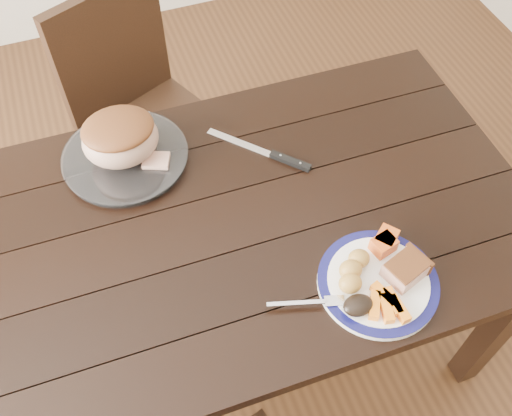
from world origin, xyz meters
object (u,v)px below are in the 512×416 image
object	(u,v)px
dining_table	(225,242)
carving_knife	(277,156)
roast_joint	(121,139)
fork	(312,302)
pork_slice	(406,270)
chair_far	(140,106)
serving_platter	(126,158)
dinner_plate	(378,283)

from	to	relation	value
dining_table	carving_knife	world-z (taller)	carving_knife
roast_joint	fork	bearing A→B (deg)	-62.66
dining_table	roast_joint	distance (m)	0.39
fork	pork_slice	bearing A→B (deg)	14.82
pork_slice	fork	size ratio (longest dim) A/B	0.53
roast_joint	carving_knife	distance (m)	0.43
dining_table	fork	xyz separation A→B (m)	(0.11, -0.29, 0.11)
chair_far	carving_knife	world-z (taller)	chair_far
pork_slice	carving_knife	world-z (taller)	pork_slice
dining_table	serving_platter	size ratio (longest dim) A/B	4.81
chair_far	serving_platter	xyz separation A→B (m)	(-0.10, -0.44, 0.23)
roast_joint	carving_knife	xyz separation A→B (m)	(0.40, -0.14, -0.08)
serving_platter	fork	distance (m)	0.66
chair_far	roast_joint	size ratio (longest dim) A/B	4.57
carving_knife	fork	bearing A→B (deg)	-53.96
chair_far	fork	distance (m)	1.07
dining_table	pork_slice	size ratio (longest dim) A/B	17.36
dining_table	dinner_plate	xyz separation A→B (m)	(0.28, -0.29, 0.10)
fork	dining_table	bearing A→B (deg)	128.00
chair_far	fork	bearing A→B (deg)	76.57
roast_joint	carving_knife	bearing A→B (deg)	-19.15
chair_far	fork	xyz separation A→B (m)	(0.20, -1.02, 0.25)
dining_table	carving_knife	xyz separation A→B (m)	(0.21, 0.16, 0.10)
chair_far	pork_slice	distance (m)	1.15
dinner_plate	fork	bearing A→B (deg)	179.37
dining_table	roast_joint	world-z (taller)	roast_joint
fork	carving_knife	world-z (taller)	fork
fork	roast_joint	world-z (taller)	roast_joint
dinner_plate	serving_platter	world-z (taller)	serving_platter
fork	carving_knife	size ratio (longest dim) A/B	0.70
dinner_plate	fork	world-z (taller)	fork
carving_knife	roast_joint	bearing A→B (deg)	-151.45
dining_table	fork	distance (m)	0.33
serving_platter	pork_slice	bearing A→B (deg)	-47.88
serving_platter	pork_slice	xyz separation A→B (m)	(0.54, -0.59, 0.03)
chair_far	dinner_plate	size ratio (longest dim) A/B	3.26
roast_joint	carving_knife	size ratio (longest dim) A/B	0.81
pork_slice	fork	xyz separation A→B (m)	(-0.23, 0.01, -0.02)
chair_far	dinner_plate	xyz separation A→B (m)	(0.37, -1.03, 0.23)
serving_platter	chair_far	bearing A→B (deg)	76.51
pork_slice	carving_knife	size ratio (longest dim) A/B	0.37
pork_slice	fork	bearing A→B (deg)	178.24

